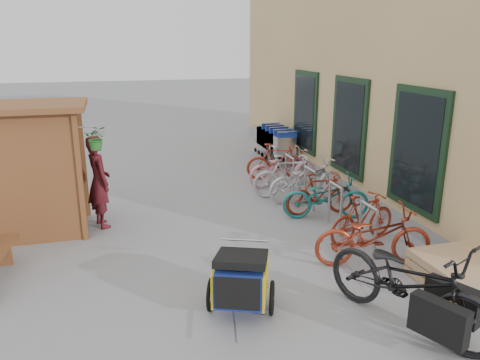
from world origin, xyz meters
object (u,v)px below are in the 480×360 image
object	(u,v)px
bike_7	(277,162)
kiosk	(22,152)
child_trailer	(241,278)
bike_1	(363,218)
pallet_stack	(460,274)
bike_0	(373,236)
cargo_bike	(410,283)
bike_3	(321,194)
shopping_carts	(273,139)
person_kiosk	(99,182)
bike_6	(283,168)
bike_5	(289,176)
bike_2	(326,197)
bike_4	(306,180)

from	to	relation	value
bike_7	kiosk	bearing A→B (deg)	123.82
child_trailer	bike_1	distance (m)	3.13
bike_1	bike_7	bearing A→B (deg)	-13.41
pallet_stack	bike_0	xyz separation A→B (m)	(-0.85, 0.97, 0.28)
pallet_stack	kiosk	bearing A→B (deg)	148.34
bike_0	bike_7	distance (m)	5.01
cargo_bike	bike_3	bearing A→B (deg)	56.73
shopping_carts	person_kiosk	world-z (taller)	person_kiosk
pallet_stack	bike_6	xyz separation A→B (m)	(-0.71, 5.39, 0.26)
kiosk	bike_3	world-z (taller)	kiosk
bike_1	child_trailer	bearing A→B (deg)	105.93
bike_1	bike_6	xyz separation A→B (m)	(-0.18, 3.54, 0.03)
person_kiosk	bike_5	xyz separation A→B (m)	(4.13, 0.69, -0.39)
bike_5	bike_7	size ratio (longest dim) A/B	1.05
bike_3	bike_7	size ratio (longest dim) A/B	0.94
cargo_bike	kiosk	bearing A→B (deg)	113.63
cargo_bike	bike_2	world-z (taller)	cargo_bike
kiosk	shopping_carts	size ratio (longest dim) A/B	1.05
pallet_stack	cargo_bike	distance (m)	1.53
bike_1	bike_7	size ratio (longest dim) A/B	0.93
bike_3	bike_2	bearing A→B (deg)	-174.80
bike_0	bike_6	xyz separation A→B (m)	(0.14, 4.42, -0.02)
bike_2	bike_5	xyz separation A→B (m)	(-0.22, 1.47, 0.05)
bike_1	bike_5	distance (m)	2.73
shopping_carts	child_trailer	world-z (taller)	shopping_carts
bike_3	pallet_stack	bearing A→B (deg)	-166.73
pallet_stack	bike_4	world-z (taller)	bike_4
cargo_bike	bike_4	bearing A→B (deg)	57.54
shopping_carts	bike_4	size ratio (longest dim) A/B	1.28
person_kiosk	bike_4	bearing A→B (deg)	-104.28
bike_1	bike_6	bearing A→B (deg)	-12.16
person_kiosk	bike_3	bearing A→B (deg)	-116.19
shopping_carts	bike_5	bearing A→B (deg)	-103.82
child_trailer	cargo_bike	bearing A→B (deg)	-3.04
bike_5	bike_6	bearing A→B (deg)	-4.59
pallet_stack	bike_2	world-z (taller)	bike_2
child_trailer	person_kiosk	distance (m)	4.07
kiosk	bike_7	world-z (taller)	kiosk
shopping_carts	bike_2	distance (m)	5.12
bike_1	bike_4	size ratio (longest dim) A/B	0.80
bike_0	bike_3	xyz separation A→B (m)	(0.17, 2.33, -0.04)
person_kiosk	bike_1	world-z (taller)	person_kiosk
child_trailer	kiosk	bearing A→B (deg)	152.16
bike_4	person_kiosk	bearing A→B (deg)	86.99
bike_1	bike_2	world-z (taller)	bike_2
pallet_stack	person_kiosk	distance (m)	6.37
pallet_stack	person_kiosk	bearing A→B (deg)	142.39
bike_4	bike_7	world-z (taller)	bike_4
cargo_bike	bike_3	xyz separation A→B (m)	(0.65, 3.95, -0.14)
child_trailer	bike_6	bearing A→B (deg)	86.14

